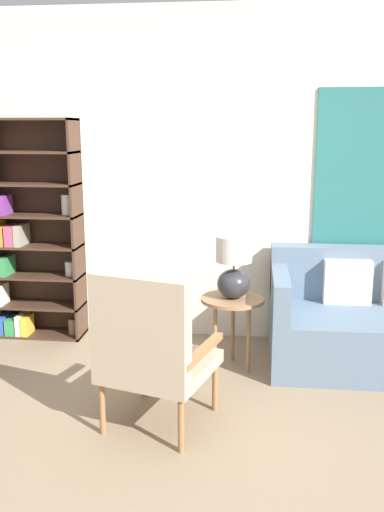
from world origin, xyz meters
The scene contains 7 objects.
ground_plane centered at (0.00, 0.00, 0.00)m, with size 14.00×14.00×0.00m, color #847056.
wall_back centered at (0.03, 2.03, 1.35)m, with size 6.40×0.08×2.70m.
bookshelf centered at (-1.75, 1.85, 0.88)m, with size 0.99×0.30×1.83m.
armchair centered at (-0.25, 0.35, 0.53)m, with size 0.73×0.75×0.97m.
couch centered at (1.27, 1.56, 0.32)m, with size 1.62×0.92×0.84m.
side_table centered at (0.17, 1.34, 0.47)m, with size 0.47×0.47×0.54m.
table_lamp centered at (0.18, 1.33, 0.78)m, with size 0.26×0.26×0.46m.
Camera 1 is at (0.32, -2.66, 1.75)m, focal length 40.00 mm.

